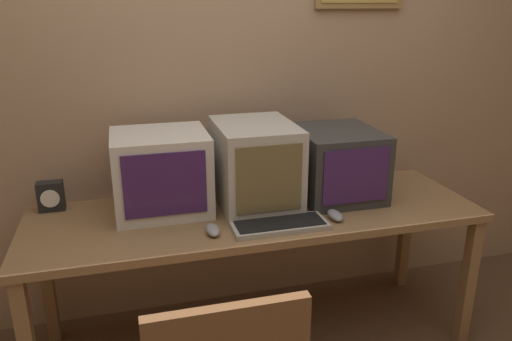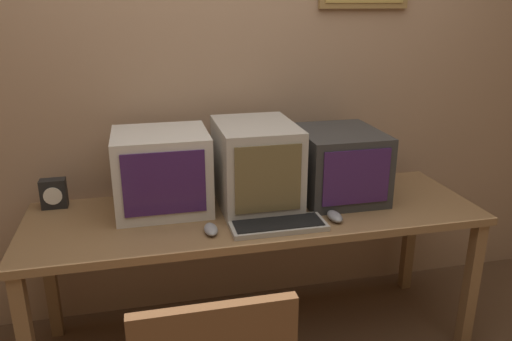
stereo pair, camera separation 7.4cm
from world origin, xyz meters
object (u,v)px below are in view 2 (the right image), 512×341
at_px(mouse_near_keyboard, 335,216).
at_px(mouse_far_corner, 211,229).
at_px(desk_clock, 54,194).
at_px(keyboard_main, 278,225).
at_px(monitor_left, 162,171).
at_px(monitor_right, 338,164).
at_px(monitor_center, 256,165).

xyz_separation_m(mouse_near_keyboard, mouse_far_corner, (-0.56, -0.00, -0.00)).
relative_size(mouse_near_keyboard, desk_clock, 0.83).
bearing_deg(desk_clock, mouse_near_keyboard, -19.73).
height_order(keyboard_main, mouse_far_corner, mouse_far_corner).
xyz_separation_m(mouse_far_corner, desk_clock, (-0.68, 0.45, 0.05)).
distance_m(monitor_left, mouse_near_keyboard, 0.82).
xyz_separation_m(keyboard_main, desk_clock, (-0.97, 0.46, 0.06)).
relative_size(monitor_right, keyboard_main, 1.07).
xyz_separation_m(monitor_center, mouse_near_keyboard, (0.30, -0.27, -0.18)).
bearing_deg(monitor_center, monitor_left, 174.14).
bearing_deg(mouse_far_corner, desk_clock, 146.62).
bearing_deg(monitor_left, keyboard_main, -35.87).
height_order(monitor_right, mouse_far_corner, monitor_right).
height_order(monitor_right, desk_clock, monitor_right).
bearing_deg(monitor_right, monitor_left, 176.99).
relative_size(keyboard_main, desk_clock, 2.98).
height_order(keyboard_main, mouse_near_keyboard, mouse_near_keyboard).
bearing_deg(mouse_near_keyboard, mouse_far_corner, -179.62).
bearing_deg(monitor_center, keyboard_main, -84.18).
distance_m(monitor_left, keyboard_main, 0.60).
height_order(monitor_left, keyboard_main, monitor_left).
height_order(monitor_center, desk_clock, monitor_center).
bearing_deg(monitor_center, mouse_near_keyboard, -42.53).
height_order(monitor_left, desk_clock, monitor_left).
height_order(monitor_right, keyboard_main, monitor_right).
xyz_separation_m(monitor_right, mouse_near_keyboard, (-0.12, -0.27, -0.15)).
distance_m(monitor_center, monitor_right, 0.42).
xyz_separation_m(monitor_left, monitor_center, (0.44, -0.04, 0.01)).
xyz_separation_m(monitor_right, keyboard_main, (-0.39, -0.29, -0.16)).
height_order(monitor_center, keyboard_main, monitor_center).
bearing_deg(monitor_left, desk_clock, 165.97).
xyz_separation_m(mouse_near_keyboard, desk_clock, (-1.24, 0.44, 0.05)).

